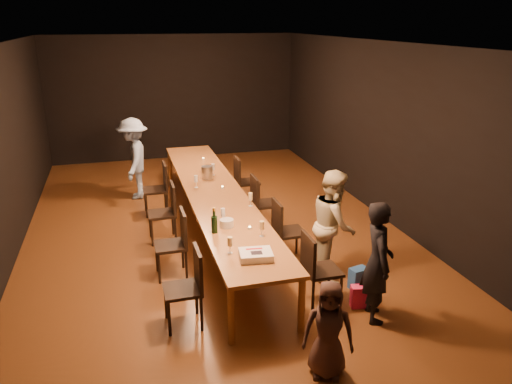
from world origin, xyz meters
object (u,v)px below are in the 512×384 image
object	(u,v)px
chair_right_1	(290,231)
champagne_bottle	(214,220)
chair_left_2	(162,213)
plate_stack	(227,223)
woman_birthday	(378,262)
child	(328,330)
chair_left_0	(182,289)
chair_right_0	(322,269)
table	(215,194)
woman_tan	(333,224)
birthday_cake	(256,255)
chair_right_2	(266,203)
chair_left_1	(170,245)
chair_left_3	(155,189)
man_blue	(134,159)
chair_right_3	(247,181)
ice_bucket	(207,172)

from	to	relation	value
chair_right_1	champagne_bottle	world-z (taller)	champagne_bottle
chair_left_2	plate_stack	world-z (taller)	chair_left_2
chair_left_2	woman_birthday	xyz separation A→B (m)	(2.18, -2.86, 0.26)
child	chair_left_0	bearing A→B (deg)	158.79
chair_right_0	chair_left_2	size ratio (longest dim) A/B	1.00
table	woman_birthday	xyz separation A→B (m)	(1.33, -2.86, 0.02)
table	woman_tan	bearing A→B (deg)	-54.15
chair_left_2	birthday_cake	world-z (taller)	chair_left_2
chair_right_1	birthday_cake	distance (m)	1.54
table	chair_right_1	size ratio (longest dim) A/B	6.45
chair_left_0	child	distance (m)	1.75
woman_birthday	chair_right_2	bearing A→B (deg)	23.79
woman_birthday	chair_left_1	bearing A→B (deg)	67.04
chair_left_3	chair_right_0	bearing A→B (deg)	-154.72
child	man_blue	bearing A→B (deg)	128.25
chair_left_1	woman_birthday	size ratio (longest dim) A/B	0.64
chair_right_2	champagne_bottle	bearing A→B (deg)	-36.03
chair_left_0	chair_left_3	xyz separation A→B (m)	(0.00, 3.60, 0.00)
chair_right_3	ice_bucket	size ratio (longest dim) A/B	4.30
table	chair_left_0	size ratio (longest dim) A/B	6.45
chair_left_0	child	xyz separation A→B (m)	(1.25, -1.23, 0.04)
chair_right_2	table	bearing A→B (deg)	-90.00
chair_right_2	woman_birthday	bearing A→B (deg)	9.50
chair_right_2	birthday_cake	xyz separation A→B (m)	(-0.85, -2.44, 0.33)
chair_left_3	plate_stack	world-z (taller)	chair_left_3
ice_bucket	chair_left_3	bearing A→B (deg)	148.90
woman_birthday	man_blue	distance (m)	5.61
chair_right_0	chair_right_3	world-z (taller)	same
table	woman_birthday	world-z (taller)	woman_birthday
champagne_bottle	table	bearing A→B (deg)	78.92
chair_left_0	chair_left_2	world-z (taller)	same
chair_right_3	chair_left_3	size ratio (longest dim) A/B	1.00
chair_right_1	champagne_bottle	size ratio (longest dim) A/B	2.74
chair_left_0	plate_stack	bearing A→B (deg)	-37.62
chair_left_1	plate_stack	size ratio (longest dim) A/B	5.09
chair_left_0	woman_birthday	distance (m)	2.24
table	woman_birthday	bearing A→B (deg)	-65.07
chair_left_2	chair_right_2	bearing A→B (deg)	-90.00
table	chair_right_0	xyz separation A→B (m)	(0.85, -2.40, -0.24)
table	chair_left_3	bearing A→B (deg)	125.31
woman_tan	birthday_cake	size ratio (longest dim) A/B	3.69
birthday_cake	chair_left_1	bearing A→B (deg)	131.49
champagne_bottle	plate_stack	bearing A→B (deg)	36.93
child	birthday_cake	world-z (taller)	child
chair_left_1	chair_left_2	xyz separation A→B (m)	(0.00, 1.20, 0.00)
chair_right_3	woman_birthday	bearing A→B (deg)	6.72
man_blue	chair_right_1	bearing A→B (deg)	39.01
chair_right_1	chair_right_2	bearing A→B (deg)	180.00
chair_left_3	man_blue	distance (m)	1.08
woman_birthday	table	bearing A→B (deg)	39.22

